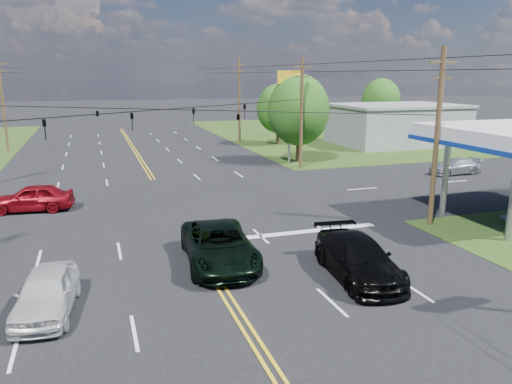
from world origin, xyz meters
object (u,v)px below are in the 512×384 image
object	(u,v)px
pole_ne	(302,112)
pole_left_far	(3,103)
tree_right_a	(299,110)
pickup_white	(46,293)
suv_black	(358,258)
tree_far_r	(381,101)
pole_se	(437,136)
pole_right_far	(239,99)
pickup_dkgreen	(219,245)
retail_ne	(396,126)
tree_right_b	(278,109)

from	to	relation	value
pole_ne	pole_left_far	world-z (taller)	pole_left_far
tree_right_a	pickup_white	size ratio (longest dim) A/B	1.82
tree_right_a	suv_black	distance (m)	27.81
pickup_white	tree_far_r	bearing A→B (deg)	54.43
pole_se	suv_black	world-z (taller)	pole_se
pole_right_far	suv_black	world-z (taller)	pole_right_far
pickup_dkgreen	suv_black	size ratio (longest dim) A/B	1.09
pole_se	suv_black	bearing A→B (deg)	-145.09
pole_ne	tree_far_r	distance (m)	29.70
pickup_dkgreen	pickup_white	bearing A→B (deg)	-154.15
pole_se	pole_left_far	world-z (taller)	pole_left_far
pole_se	pickup_white	size ratio (longest dim) A/B	2.12
pole_se	pole_left_far	size ratio (longest dim) A/B	0.95
pole_left_far	tree_right_a	distance (m)	31.39
pole_ne	pole_left_far	distance (m)	32.20
tree_far_r	pickup_dkgreen	size ratio (longest dim) A/B	1.24
pole_ne	suv_black	bearing A→B (deg)	-107.77
pole_ne	pole_left_far	bearing A→B (deg)	143.84
pole_se	pickup_white	xyz separation A→B (m)	(-19.21, -4.65, -4.15)
tree_right_a	pickup_dkgreen	xyz separation A→B (m)	(-13.43, -23.00, -4.01)
pole_se	pole_ne	distance (m)	18.00
tree_right_a	tree_far_r	xyz separation A→B (m)	(20.00, 18.00, -0.33)
pole_left_far	pole_right_far	distance (m)	26.00
pole_se	tree_right_a	xyz separation A→B (m)	(1.00, 21.00, -0.05)
tree_right_a	pickup_white	bearing A→B (deg)	-128.24
pole_right_far	suv_black	size ratio (longest dim) A/B	1.78
pole_se	tree_right_a	distance (m)	21.02
pole_ne	pickup_dkgreen	size ratio (longest dim) A/B	1.54
tree_right_a	suv_black	xyz separation A→B (m)	(-8.43, -26.19, -4.05)
retail_ne	tree_right_b	size ratio (longest dim) A/B	1.98
retail_ne	pickup_white	distance (m)	49.45
pickup_white	pole_right_far	bearing A→B (deg)	72.32
pickup_dkgreen	pickup_white	distance (m)	7.28
pickup_dkgreen	suv_black	xyz separation A→B (m)	(5.00, -3.19, -0.04)
pole_left_far	tree_far_r	xyz separation A→B (m)	(47.00, 2.00, -0.62)
tree_far_r	pickup_white	xyz separation A→B (m)	(-40.21, -43.65, -3.78)
pole_se	pickup_dkgreen	xyz separation A→B (m)	(-12.43, -2.00, -4.06)
retail_ne	pickup_white	size ratio (longest dim) A/B	3.13
pickup_white	suv_black	bearing A→B (deg)	4.47
tree_right_b	suv_black	distance (m)	39.87
tree_far_r	pole_left_far	bearing A→B (deg)	-177.56
tree_right_b	pickup_white	world-z (taller)	tree_right_b
pickup_dkgreen	tree_right_a	bearing A→B (deg)	64.25
pole_se	pole_left_far	xyz separation A→B (m)	(-26.00, 37.00, 0.25)
retail_ne	pickup_dkgreen	size ratio (longest dim) A/B	2.27
pole_se	retail_ne	bearing A→B (deg)	59.62
pole_ne	pickup_white	bearing A→B (deg)	-130.31
retail_ne	tree_right_a	xyz separation A→B (m)	(-16.00, -8.00, 2.67)
retail_ne	pickup_dkgreen	distance (m)	42.77
suv_black	pickup_white	bearing A→B (deg)	-176.92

